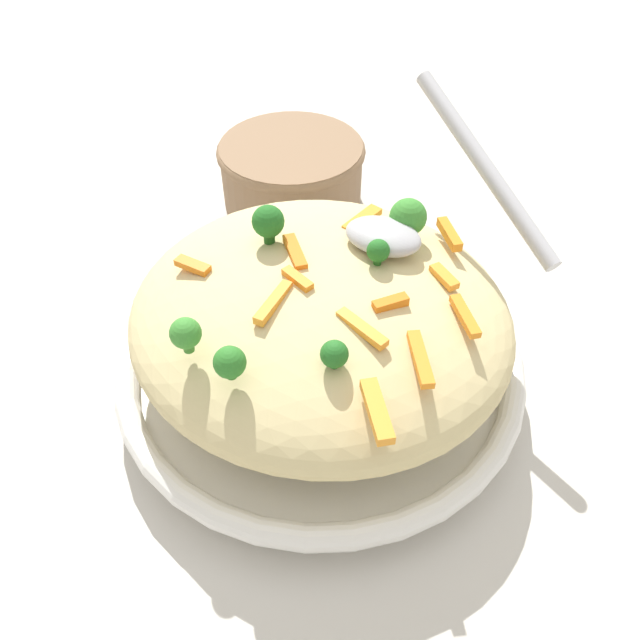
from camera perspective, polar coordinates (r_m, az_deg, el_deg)
The scene contains 23 objects.
ground_plane at distance 0.51m, azimuth 0.00°, elevation -5.73°, with size 2.40×2.40×0.00m, color beige.
serving_bowl at distance 0.49m, azimuth 0.00°, elevation -4.12°, with size 0.32×0.32×0.04m.
pasta_mound at distance 0.45m, azimuth 0.00°, elevation 0.45°, with size 0.28×0.27×0.09m, color #DBC689.
carrot_piece_0 at distance 0.35m, azimuth 5.30°, elevation -8.37°, with size 0.04×0.01×0.01m, color orange.
carrot_piece_1 at distance 0.41m, azimuth 13.28°, elevation 0.37°, with size 0.04×0.01×0.01m, color orange.
carrot_piece_2 at distance 0.41m, azimuth -2.10°, elevation 3.79°, with size 0.03×0.01×0.01m, color orange.
carrot_piece_3 at distance 0.47m, azimuth 11.90°, elevation 7.80°, with size 0.03×0.01×0.01m, color orange.
carrot_piece_4 at distance 0.38m, azimuth 9.28°, elevation -3.55°, with size 0.04×0.01×0.01m, color orange.
carrot_piece_5 at distance 0.40m, azimuth 6.53°, elevation 1.51°, with size 0.02×0.01×0.01m, color orange.
carrot_piece_6 at distance 0.40m, azimuth -4.34°, elevation 1.64°, with size 0.04×0.01×0.01m, color orange.
carrot_piece_7 at distance 0.43m, azimuth 11.43°, elevation 3.97°, with size 0.03×0.01×0.01m, color orange.
carrot_piece_8 at distance 0.39m, azimuth 3.90°, elevation -0.76°, with size 0.04×0.01×0.01m, color orange.
carrot_piece_9 at distance 0.48m, azimuth 3.67°, elevation 9.32°, with size 0.04×0.01×0.01m, color orange.
carrot_piece_10 at distance 0.44m, azimuth -11.71°, elevation 4.97°, with size 0.03×0.01×0.01m, color orange.
carrot_piece_11 at distance 0.44m, azimuth -2.34°, elevation 6.24°, with size 0.04×0.01×0.01m, color orange.
broccoli_floret_0 at distance 0.43m, azimuth 5.42°, elevation 6.37°, with size 0.02×0.02×0.02m.
broccoli_floret_1 at distance 0.46m, azimuth 8.15°, elevation 9.38°, with size 0.03×0.03×0.03m.
broccoli_floret_2 at distance 0.44m, azimuth -4.83°, elevation 9.03°, with size 0.02×0.02×0.03m.
broccoli_floret_3 at distance 0.36m, azimuth 1.34°, elevation -3.20°, with size 0.02×0.02×0.02m.
broccoli_floret_4 at distance 0.38m, azimuth -12.35°, elevation -1.26°, with size 0.02×0.02×0.02m.
broccoli_floret_5 at distance 0.36m, azimuth -8.36°, elevation -3.94°, with size 0.02×0.02×0.02m.
serving_spoon at distance 0.45m, azimuth 9.51°, elevation 10.15°, with size 0.15×0.14×0.08m.
companion_bowl at distance 0.68m, azimuth -2.63°, elevation 13.73°, with size 0.16×0.16×0.07m.
Camera 1 is at (0.14, -0.29, 0.39)m, focal length 34.53 mm.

